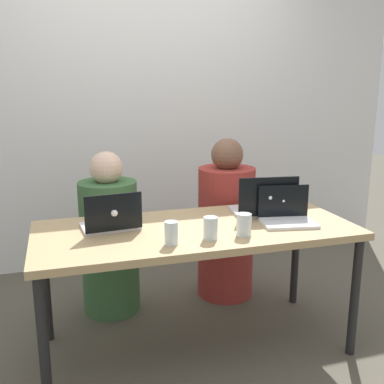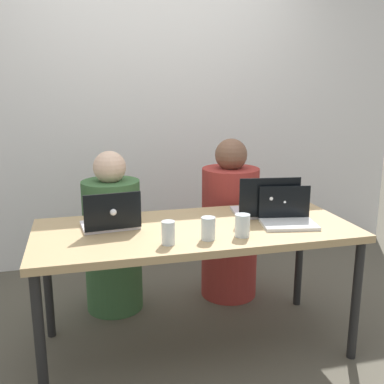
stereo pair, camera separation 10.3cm
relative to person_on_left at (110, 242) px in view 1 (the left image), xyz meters
The scene contains 11 objects.
ground_plane 0.87m from the person_on_left, 55.62° to the right, with size 12.00×12.00×0.00m, color #524D41.
back_wall 1.24m from the person_on_left, 64.88° to the left, with size 4.53×0.10×2.50m, color silver.
desk 0.75m from the person_on_left, 55.62° to the right, with size 1.74×0.75×0.73m.
person_on_left is the anchor object (origin of this frame).
person_on_right 0.82m from the person_on_left, ahead, with size 0.46×0.46×1.14m.
laptop_back_right 1.04m from the person_on_left, 29.21° to the right, with size 0.39×0.31×0.25m.
laptop_back_left 0.60m from the person_on_left, 94.44° to the right, with size 0.32×0.26×0.21m.
laptop_front_right 1.18m from the person_on_left, 36.28° to the right, with size 0.33×0.26×0.20m.
water_glass_center 0.96m from the person_on_left, 62.63° to the right, with size 0.07×0.07×0.12m.
water_glass_right 1.06m from the person_on_left, 53.30° to the right, with size 0.08×0.08×0.12m.
water_glass_left 0.91m from the person_on_left, 75.67° to the right, with size 0.07×0.07×0.12m.
Camera 1 is at (-0.70, -2.25, 1.50)m, focal length 42.00 mm.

